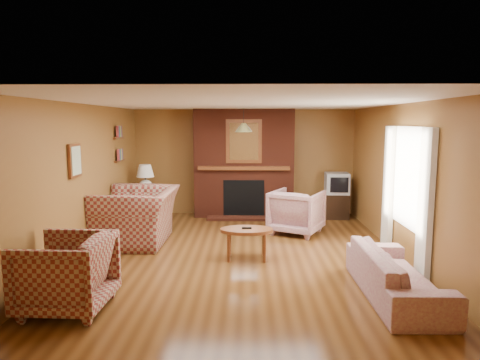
{
  "coord_description": "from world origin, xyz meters",
  "views": [
    {
      "loc": [
        0.09,
        -6.54,
        2.12
      ],
      "look_at": [
        -0.04,
        0.6,
        1.14
      ],
      "focal_mm": 32.0,
      "sensor_mm": 36.0,
      "label": 1
    }
  ],
  "objects_px": {
    "coffee_table": "(247,233)",
    "plaid_armchair": "(66,273)",
    "tv_stand": "(336,206)",
    "table_lamp": "(145,177)",
    "crt_tv": "(337,183)",
    "plaid_loveseat": "(137,216)",
    "side_table": "(146,207)",
    "fireplace": "(244,164)",
    "floral_sofa": "(396,274)",
    "floral_armchair": "(297,212)"
  },
  "relations": [
    {
      "from": "coffee_table",
      "to": "plaid_armchair",
      "type": "bearing_deg",
      "value": -137.45
    },
    {
      "from": "plaid_armchair",
      "to": "tv_stand",
      "type": "distance_m",
      "value": 6.22
    },
    {
      "from": "coffee_table",
      "to": "table_lamp",
      "type": "height_order",
      "value": "table_lamp"
    },
    {
      "from": "crt_tv",
      "to": "plaid_armchair",
      "type": "bearing_deg",
      "value": -130.04
    },
    {
      "from": "plaid_loveseat",
      "to": "side_table",
      "type": "bearing_deg",
      "value": -170.86
    },
    {
      "from": "fireplace",
      "to": "crt_tv",
      "type": "height_order",
      "value": "fireplace"
    },
    {
      "from": "tv_stand",
      "to": "plaid_loveseat",
      "type": "bearing_deg",
      "value": -151.5
    },
    {
      "from": "tv_stand",
      "to": "side_table",
      "type": "bearing_deg",
      "value": -174.22
    },
    {
      "from": "plaid_loveseat",
      "to": "floral_sofa",
      "type": "bearing_deg",
      "value": 59.44
    },
    {
      "from": "plaid_armchair",
      "to": "coffee_table",
      "type": "height_order",
      "value": "plaid_armchair"
    },
    {
      "from": "plaid_loveseat",
      "to": "plaid_armchair",
      "type": "distance_m",
      "value": 2.74
    },
    {
      "from": "plaid_loveseat",
      "to": "coffee_table",
      "type": "height_order",
      "value": "plaid_loveseat"
    },
    {
      "from": "side_table",
      "to": "table_lamp",
      "type": "bearing_deg",
      "value": 135.0
    },
    {
      "from": "floral_sofa",
      "to": "tv_stand",
      "type": "height_order",
      "value": "floral_sofa"
    },
    {
      "from": "tv_stand",
      "to": "table_lamp",
      "type": "bearing_deg",
      "value": -174.22
    },
    {
      "from": "plaid_loveseat",
      "to": "table_lamp",
      "type": "xyz_separation_m",
      "value": [
        -0.25,
        1.68,
        0.47
      ]
    },
    {
      "from": "plaid_armchair",
      "to": "crt_tv",
      "type": "xyz_separation_m",
      "value": [
        4.0,
        4.76,
        0.35
      ]
    },
    {
      "from": "floral_sofa",
      "to": "side_table",
      "type": "xyz_separation_m",
      "value": [
        -4.0,
        3.96,
        0.02
      ]
    },
    {
      "from": "side_table",
      "to": "fireplace",
      "type": "bearing_deg",
      "value": 14.29
    },
    {
      "from": "plaid_armchair",
      "to": "coffee_table",
      "type": "bearing_deg",
      "value": 134.45
    },
    {
      "from": "table_lamp",
      "to": "tv_stand",
      "type": "xyz_separation_m",
      "value": [
        4.15,
        0.35,
        -0.67
      ]
    },
    {
      "from": "coffee_table",
      "to": "crt_tv",
      "type": "distance_m",
      "value": 3.53
    },
    {
      "from": "fireplace",
      "to": "table_lamp",
      "type": "bearing_deg",
      "value": -165.71
    },
    {
      "from": "fireplace",
      "to": "plaid_armchair",
      "type": "height_order",
      "value": "fireplace"
    },
    {
      "from": "floral_armchair",
      "to": "side_table",
      "type": "bearing_deg",
      "value": 9.65
    },
    {
      "from": "floral_sofa",
      "to": "floral_armchair",
      "type": "xyz_separation_m",
      "value": [
        -0.88,
        2.99,
        0.13
      ]
    },
    {
      "from": "floral_sofa",
      "to": "crt_tv",
      "type": "xyz_separation_m",
      "value": [
        0.15,
        4.3,
        0.49
      ]
    },
    {
      "from": "plaid_armchair",
      "to": "table_lamp",
      "type": "bearing_deg",
      "value": -176.15
    },
    {
      "from": "plaid_armchair",
      "to": "floral_sofa",
      "type": "distance_m",
      "value": 3.88
    },
    {
      "from": "floral_sofa",
      "to": "table_lamp",
      "type": "xyz_separation_m",
      "value": [
        -4.0,
        3.96,
        0.66
      ]
    },
    {
      "from": "floral_armchair",
      "to": "table_lamp",
      "type": "bearing_deg",
      "value": 9.65
    },
    {
      "from": "side_table",
      "to": "tv_stand",
      "type": "height_order",
      "value": "side_table"
    },
    {
      "from": "floral_armchair",
      "to": "table_lamp",
      "type": "height_order",
      "value": "table_lamp"
    },
    {
      "from": "table_lamp",
      "to": "tv_stand",
      "type": "bearing_deg",
      "value": 4.82
    },
    {
      "from": "plaid_loveseat",
      "to": "floral_armchair",
      "type": "distance_m",
      "value": 2.96
    },
    {
      "from": "floral_sofa",
      "to": "table_lamp",
      "type": "bearing_deg",
      "value": 44.97
    },
    {
      "from": "plaid_loveseat",
      "to": "coffee_table",
      "type": "bearing_deg",
      "value": 66.27
    },
    {
      "from": "fireplace",
      "to": "plaid_loveseat",
      "type": "xyz_separation_m",
      "value": [
        -1.85,
        -2.22,
        -0.7
      ]
    },
    {
      "from": "coffee_table",
      "to": "table_lamp",
      "type": "relative_size",
      "value": 1.32
    },
    {
      "from": "floral_armchair",
      "to": "tv_stand",
      "type": "distance_m",
      "value": 1.68
    },
    {
      "from": "coffee_table",
      "to": "tv_stand",
      "type": "bearing_deg",
      "value": 55.81
    },
    {
      "from": "plaid_loveseat",
      "to": "crt_tv",
      "type": "bearing_deg",
      "value": 118.17
    },
    {
      "from": "floral_armchair",
      "to": "coffee_table",
      "type": "height_order",
      "value": "floral_armchair"
    },
    {
      "from": "plaid_loveseat",
      "to": "plaid_armchair",
      "type": "relative_size",
      "value": 1.56
    },
    {
      "from": "floral_sofa",
      "to": "floral_armchair",
      "type": "height_order",
      "value": "floral_armchair"
    },
    {
      "from": "plaid_loveseat",
      "to": "table_lamp",
      "type": "bearing_deg",
      "value": -170.86
    },
    {
      "from": "fireplace",
      "to": "table_lamp",
      "type": "distance_m",
      "value": 2.18
    },
    {
      "from": "table_lamp",
      "to": "crt_tv",
      "type": "relative_size",
      "value": 1.19
    },
    {
      "from": "plaid_loveseat",
      "to": "plaid_armchair",
      "type": "xyz_separation_m",
      "value": [
        -0.1,
        -2.73,
        -0.05
      ]
    },
    {
      "from": "crt_tv",
      "to": "side_table",
      "type": "bearing_deg",
      "value": -175.26
    }
  ]
}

